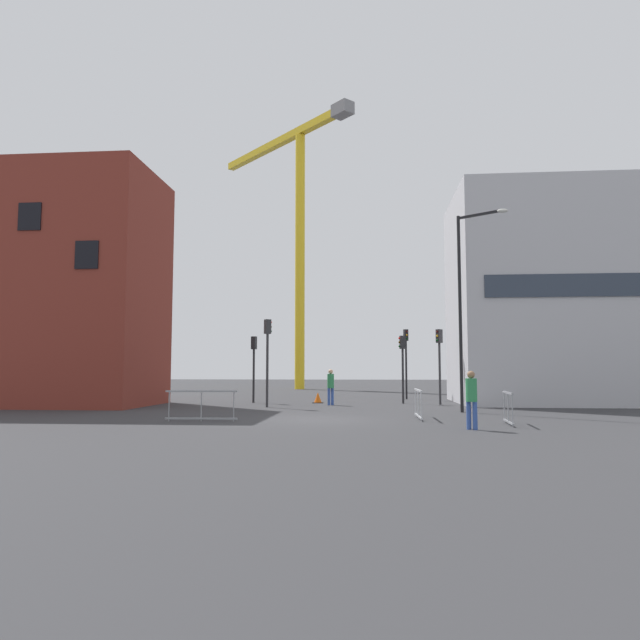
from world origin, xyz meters
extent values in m
plane|color=#333335|center=(0.00, 0.00, 0.00)|extent=(160.00, 160.00, 0.00)
cube|color=maroon|center=(-13.50, 6.92, 5.93)|extent=(9.35, 6.21, 11.87)
cube|color=black|center=(-13.50, 3.79, 8.86)|extent=(1.10, 0.06, 1.30)
cube|color=black|center=(-10.70, 3.79, 7.02)|extent=(1.10, 0.06, 1.30)
cube|color=#B7B7BC|center=(12.11, 11.02, 5.70)|extent=(10.59, 7.83, 11.41)
cube|color=#2D3847|center=(12.11, 7.06, 5.82)|extent=(8.89, 0.08, 1.10)
cylinder|color=yellow|center=(-4.27, 31.55, 11.96)|extent=(0.90, 0.90, 23.92)
cube|color=yellow|center=(-6.57, 33.88, 24.32)|extent=(13.65, 13.81, 0.70)
cube|color=slate|center=(-0.06, 27.29, 24.32)|extent=(2.12, 2.12, 1.10)
cylinder|color=black|center=(6.00, 3.99, 4.24)|extent=(0.14, 0.14, 8.48)
cube|color=black|center=(6.82, 3.41, 8.38)|extent=(1.69, 1.23, 0.10)
ellipsoid|color=silver|center=(7.64, 2.84, 8.36)|extent=(0.44, 0.24, 0.16)
cylinder|color=#232326|center=(3.88, 10.10, 1.46)|extent=(0.12, 0.12, 2.91)
cube|color=#232326|center=(3.88, 10.10, 3.26)|extent=(0.34, 0.31, 0.70)
sphere|color=red|center=(3.71, 10.05, 3.48)|extent=(0.11, 0.11, 0.11)
sphere|color=#3C2905|center=(3.71, 10.05, 3.26)|extent=(0.11, 0.11, 0.11)
sphere|color=#07330F|center=(3.71, 10.05, 3.04)|extent=(0.11, 0.11, 0.11)
cylinder|color=black|center=(4.35, 14.65, 1.78)|extent=(0.12, 0.12, 3.56)
cube|color=black|center=(4.35, 14.65, 3.91)|extent=(0.30, 0.33, 0.70)
sphere|color=#390605|center=(4.39, 14.48, 4.13)|extent=(0.11, 0.11, 0.11)
sphere|color=#F2A514|center=(4.39, 14.48, 3.91)|extent=(0.11, 0.11, 0.11)
sphere|color=#07330F|center=(4.39, 14.48, 3.69)|extent=(0.11, 0.11, 0.11)
cylinder|color=#2D2D30|center=(5.73, 9.28, 1.59)|extent=(0.12, 0.12, 3.19)
cube|color=#2D2D30|center=(5.73, 9.28, 3.54)|extent=(0.37, 0.37, 0.70)
sphere|color=#390605|center=(5.61, 9.15, 3.76)|extent=(0.11, 0.11, 0.11)
sphere|color=#F2A514|center=(5.61, 9.15, 3.54)|extent=(0.11, 0.11, 0.11)
sphere|color=#07330F|center=(5.61, 9.15, 3.32)|extent=(0.11, 0.11, 0.11)
cylinder|color=#2D2D30|center=(-2.82, 6.49, 1.77)|extent=(0.12, 0.12, 3.53)
cube|color=#2D2D30|center=(-2.82, 6.49, 3.88)|extent=(0.37, 0.36, 0.70)
sphere|color=red|center=(-2.68, 6.60, 4.10)|extent=(0.11, 0.11, 0.11)
sphere|color=#3C2905|center=(-2.68, 6.60, 3.88)|extent=(0.11, 0.11, 0.11)
sphere|color=#07330F|center=(-2.68, 6.60, 3.66)|extent=(0.11, 0.11, 0.11)
cylinder|color=#232326|center=(-4.23, 10.21, 1.46)|extent=(0.12, 0.12, 2.92)
cube|color=#232326|center=(-4.23, 10.21, 3.27)|extent=(0.30, 0.33, 0.70)
sphere|color=red|center=(-4.18, 10.37, 3.49)|extent=(0.11, 0.11, 0.11)
sphere|color=#3C2905|center=(-4.18, 10.37, 3.27)|extent=(0.11, 0.11, 0.11)
sphere|color=#07330F|center=(-4.18, 10.37, 3.05)|extent=(0.11, 0.11, 0.11)
cylinder|color=#33519E|center=(5.26, -3.19, 0.42)|extent=(0.14, 0.14, 0.84)
cylinder|color=#33519E|center=(5.09, -3.09, 0.42)|extent=(0.14, 0.14, 0.84)
cylinder|color=#2D844C|center=(5.18, -3.14, 1.19)|extent=(0.34, 0.34, 0.70)
sphere|color=#8C6647|center=(5.18, -3.14, 1.66)|extent=(0.23, 0.23, 0.23)
cylinder|color=#33519E|center=(0.04, 8.34, 0.43)|extent=(0.14, 0.14, 0.86)
cylinder|color=#33519E|center=(0.21, 8.44, 0.43)|extent=(0.14, 0.14, 0.86)
cylinder|color=#2D844C|center=(0.12, 8.39, 1.22)|extent=(0.34, 0.34, 0.72)
sphere|color=tan|center=(0.12, 8.39, 1.70)|extent=(0.23, 0.23, 0.23)
cube|color=gray|center=(6.64, -1.50, 1.05)|extent=(0.21, 1.90, 0.06)
cube|color=gray|center=(6.64, -1.50, 0.10)|extent=(0.21, 1.90, 0.06)
cylinder|color=gray|center=(6.57, -2.35, 0.53)|extent=(0.04, 0.04, 1.05)
cylinder|color=gray|center=(6.64, -1.50, 0.53)|extent=(0.04, 0.04, 1.05)
cylinder|color=gray|center=(6.71, -0.64, 0.53)|extent=(0.04, 0.04, 1.05)
cube|color=gray|center=(-3.80, -1.12, 1.05)|extent=(2.56, 0.15, 0.06)
cube|color=gray|center=(-3.80, -1.12, 0.10)|extent=(2.56, 0.15, 0.06)
cylinder|color=gray|center=(-4.95, -1.16, 0.53)|extent=(0.04, 0.04, 1.05)
cylinder|color=gray|center=(-3.80, -1.12, 0.53)|extent=(0.04, 0.04, 1.05)
cylinder|color=gray|center=(-2.65, -1.07, 0.53)|extent=(0.04, 0.04, 1.05)
cube|color=#B2B5BA|center=(3.88, 0.59, 1.05)|extent=(0.09, 2.49, 0.06)
cube|color=#B2B5BA|center=(3.88, 0.59, 0.10)|extent=(0.09, 2.49, 0.06)
cylinder|color=#B2B5BA|center=(3.89, -0.53, 0.53)|extent=(0.04, 0.04, 1.05)
cylinder|color=#B2B5BA|center=(3.88, 0.59, 0.53)|extent=(0.04, 0.04, 1.05)
cylinder|color=#B2B5BA|center=(3.87, 1.71, 0.53)|extent=(0.04, 0.04, 1.05)
cube|color=black|center=(-0.69, 10.22, 0.01)|extent=(0.57, 0.57, 0.03)
cone|color=#E55B0F|center=(-0.69, 10.22, 0.29)|extent=(0.44, 0.44, 0.57)
camera|label=1|loc=(2.09, -21.13, 1.83)|focal=32.44mm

